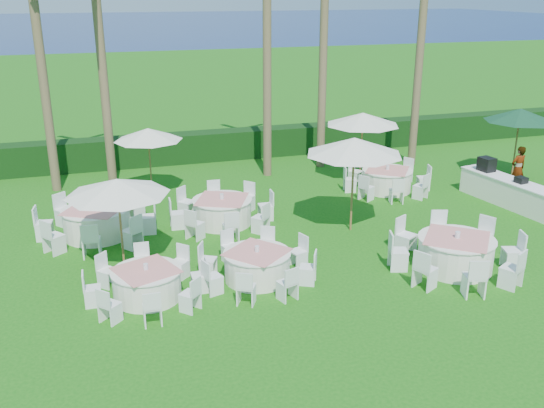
% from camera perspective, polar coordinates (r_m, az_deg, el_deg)
% --- Properties ---
extents(ground, '(120.00, 120.00, 0.00)m').
position_cam_1_polar(ground, '(15.36, 4.56, -7.21)').
color(ground, '#125A0F').
rests_on(ground, ground).
extents(hedge, '(34.00, 1.00, 1.20)m').
position_cam_1_polar(hedge, '(26.01, -5.14, 5.53)').
color(hedge, black).
rests_on(hedge, ground).
extents(ocean, '(260.00, 260.00, 0.00)m').
position_cam_1_polar(ocean, '(115.02, -15.08, 15.63)').
color(ocean, '#081656').
rests_on(ocean, ground).
extents(banquet_table_a, '(2.88, 2.88, 0.88)m').
position_cam_1_polar(banquet_table_a, '(14.66, -11.68, -7.30)').
color(banquet_table_a, white).
rests_on(banquet_table_a, ground).
extents(banquet_table_b, '(2.94, 2.94, 0.91)m').
position_cam_1_polar(banquet_table_b, '(15.24, -1.41, -5.74)').
color(banquet_table_b, white).
rests_on(banquet_table_b, ground).
extents(banquet_table_c, '(3.44, 3.44, 1.04)m').
position_cam_1_polar(banquet_table_c, '(16.47, 16.89, -4.38)').
color(banquet_table_c, white).
rests_on(banquet_table_c, ground).
extents(banquet_table_d, '(3.47, 3.47, 1.04)m').
position_cam_1_polar(banquet_table_d, '(18.53, -16.17, -1.58)').
color(banquet_table_d, white).
rests_on(banquet_table_d, ground).
extents(banquet_table_e, '(3.23, 3.23, 0.98)m').
position_cam_1_polar(banquet_table_e, '(18.80, -4.71, -0.63)').
color(banquet_table_e, white).
rests_on(banquet_table_e, ground).
extents(banquet_table_f, '(3.12, 3.12, 0.95)m').
position_cam_1_polar(banquet_table_f, '(22.21, 10.76, 2.28)').
color(banquet_table_f, white).
rests_on(banquet_table_f, ground).
extents(umbrella_a, '(2.67, 2.67, 2.41)m').
position_cam_1_polar(umbrella_a, '(15.76, -14.36, 1.57)').
color(umbrella_a, brown).
rests_on(umbrella_a, ground).
extents(umbrella_b, '(2.87, 2.87, 2.86)m').
position_cam_1_polar(umbrella_b, '(17.75, 7.75, 5.42)').
color(umbrella_b, brown).
rests_on(umbrella_b, ground).
extents(umbrella_c, '(2.35, 2.35, 2.43)m').
position_cam_1_polar(umbrella_c, '(21.21, -11.58, 6.44)').
color(umbrella_c, brown).
rests_on(umbrella_c, ground).
extents(umbrella_d, '(2.73, 2.73, 2.63)m').
position_cam_1_polar(umbrella_d, '(22.63, 8.54, 7.93)').
color(umbrella_d, brown).
rests_on(umbrella_d, ground).
extents(umbrella_green, '(2.61, 2.61, 2.72)m').
position_cam_1_polar(umbrella_green, '(24.51, 22.32, 7.76)').
color(umbrella_green, brown).
rests_on(umbrella_green, ground).
extents(buffet_table, '(1.45, 3.97, 1.38)m').
position_cam_1_polar(buffet_table, '(21.86, 21.40, 1.13)').
color(buffet_table, white).
rests_on(buffet_table, ground).
extents(staff_person, '(0.63, 0.45, 1.64)m').
position_cam_1_polar(staff_person, '(23.44, 22.15, 3.11)').
color(staff_person, gray).
rests_on(staff_person, ground).
extents(palm_a, '(4.40, 4.11, 10.02)m').
position_cam_1_polar(palm_a, '(22.36, -21.20, 14.70)').
color(palm_a, brown).
rests_on(palm_a, ground).
extents(palm_b, '(4.28, 4.35, 7.94)m').
position_cam_1_polar(palm_b, '(22.44, -15.70, 12.54)').
color(palm_b, brown).
rests_on(palm_b, ground).
extents(palm_c, '(4.31, 4.33, 10.79)m').
position_cam_1_polar(palm_c, '(22.79, -0.47, 17.03)').
color(palm_c, brown).
rests_on(palm_c, ground).
extents(palm_d, '(4.34, 4.30, 8.43)m').
position_cam_1_polar(palm_d, '(24.21, 4.85, 14.26)').
color(palm_d, brown).
rests_on(palm_d, ground).
extents(palm_e, '(4.33, 4.31, 10.23)m').
position_cam_1_polar(palm_e, '(25.02, 13.95, 16.07)').
color(palm_e, brown).
rests_on(palm_e, ground).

